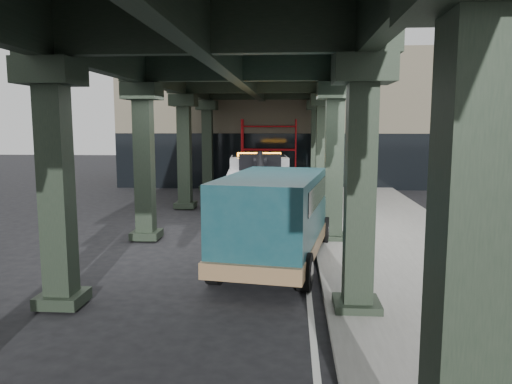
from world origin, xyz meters
The scene contains 8 objects.
ground centered at (0.00, 0.00, 0.00)m, with size 90.00×90.00×0.00m, color black.
sidewalk centered at (4.50, 2.00, 0.07)m, with size 5.00×40.00×0.15m, color gray.
lane_stripe centered at (1.70, 2.00, 0.01)m, with size 0.12×38.00×0.01m, color silver.
viaduct centered at (-0.40, 2.00, 5.46)m, with size 7.40×32.00×6.40m.
building centered at (2.00, 20.00, 4.00)m, with size 22.00×10.00×8.00m, color #C6B793.
scaffolding centered at (0.00, 14.64, 2.11)m, with size 3.08×0.88×4.00m.
tow_truck centered at (0.12, 4.88, 1.33)m, with size 3.04×8.49×2.73m.
towed_van centered at (0.88, -0.58, 1.32)m, with size 3.24×6.34×2.46m.
Camera 1 is at (1.30, -13.57, 3.76)m, focal length 35.00 mm.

